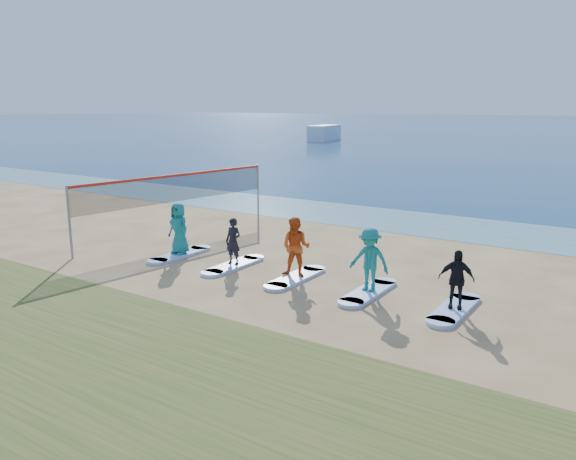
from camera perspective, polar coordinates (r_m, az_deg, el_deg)
The scene contains 14 objects.
ground at distance 16.42m, azimuth -0.77°, elevation -5.47°, with size 600.00×600.00×0.00m, color tan.
shallow_water at distance 25.49m, azimuth 12.75°, elevation 0.76°, with size 600.00×600.00×0.00m, color teal.
volleyball_net at distance 22.40m, azimuth -11.20°, elevation 4.16°, with size 1.29×9.01×2.50m.
boat_offshore_a at distance 84.97m, azimuth 3.71°, elevation 9.08°, with size 2.63×7.97×2.23m, color silver.
surfboard_0 at distance 19.73m, azimuth -10.92°, elevation -2.46°, with size 0.70×2.20×0.09m, color #A4CDFF.
student_0 at distance 19.52m, azimuth -11.03°, elevation 0.16°, with size 0.86×0.56×1.76m, color #1A7D77.
surfboard_1 at distance 18.18m, azimuth -5.53°, elevation -3.58°, with size 0.70×2.20×0.09m, color #A4CDFF.
student_1 at distance 17.98m, azimuth -5.59°, elevation -1.15°, with size 0.55×0.36×1.50m, color black.
surfboard_2 at distance 16.83m, azimuth 0.80°, elevation -4.86°, with size 0.70×2.20×0.09m, color #A4CDFF.
student_2 at distance 16.57m, azimuth 0.81°, elevation -1.76°, with size 0.87×0.68×1.79m, color #D55016.
surfboard_3 at distance 15.72m, azimuth 8.17°, elevation -6.26°, with size 0.70×2.20×0.09m, color #A4CDFF.
student_3 at distance 15.44m, azimuth 8.28°, elevation -2.99°, with size 1.14×0.66×1.77m, color #1A7E78.
surfboard_4 at distance 14.91m, azimuth 16.53°, elevation -7.71°, with size 0.70×2.20×0.09m, color #A4CDFF.
student_4 at distance 14.66m, azimuth 16.73°, elevation -4.80°, with size 0.88×0.37×1.50m, color black.
Camera 1 is at (8.87, -12.85, 5.07)m, focal length 35.00 mm.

